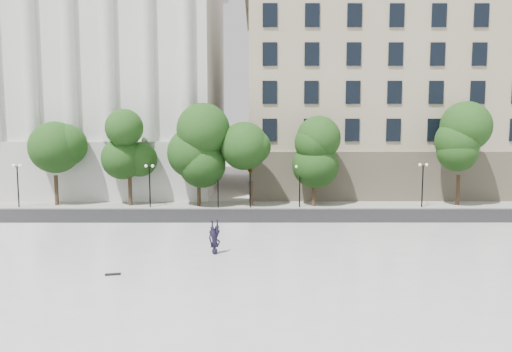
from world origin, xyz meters
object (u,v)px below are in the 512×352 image
Objects in this scene: traffic_light_east at (250,168)px; skateboard at (113,274)px; traffic_light_west at (218,168)px; person_lying at (215,249)px.

traffic_light_east reaches higher than skateboard.
traffic_light_west is 21.43m from skateboard.
traffic_light_west is at bearing 62.59° from person_lying.
skateboard is at bearing -100.00° from traffic_light_west.
skateboard is (-4.74, -3.88, -0.23)m from person_lying.
person_lying is at bearing 27.61° from skateboard.
traffic_light_east reaches higher than traffic_light_west.
traffic_light_west is at bearing 180.00° from traffic_light_east.
traffic_light_west is 5.61× the size of skateboard.
skateboard is (-6.61, -20.86, -3.27)m from traffic_light_east.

